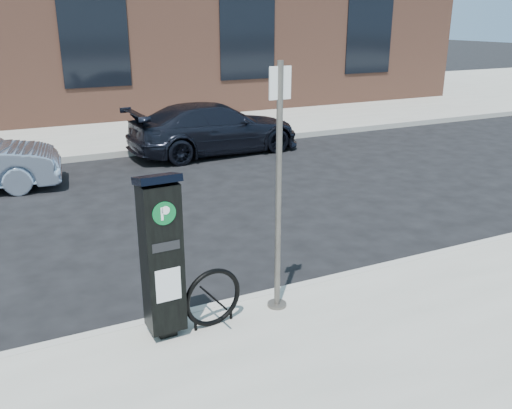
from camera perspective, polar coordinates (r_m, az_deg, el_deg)
ground at (r=6.81m, az=3.67°, el=-9.69°), size 120.00×120.00×0.00m
sidewalk_far at (r=19.67m, az=-16.95°, el=8.97°), size 60.00×12.00×0.15m
curb_near at (r=6.76m, az=3.76°, el=-9.20°), size 60.00×0.12×0.16m
curb_far at (r=13.90m, az=-12.78°, el=5.36°), size 60.00×0.12×0.16m
parking_kiosk at (r=5.47m, az=-9.90°, el=-5.24°), size 0.41×0.37×1.76m
sign_pole at (r=5.76m, az=2.38°, el=1.18°), size 0.24×0.22×2.73m
bike_rack at (r=5.83m, az=-4.55°, el=-9.77°), size 0.66×0.13×0.66m
car_dark at (r=13.76m, az=-4.35°, el=8.03°), size 4.46×2.02×1.27m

